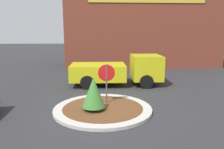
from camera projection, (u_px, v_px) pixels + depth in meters
name	position (u px, v px, depth m)	size (l,w,h in m)	color
ground_plane	(103.00, 110.00, 9.96)	(120.00, 120.00, 0.00)	#2D2D30
traffic_island	(103.00, 109.00, 9.95)	(4.45, 4.45, 0.13)	#BCB7AD
stop_sign	(106.00, 77.00, 10.36)	(0.81, 0.07, 2.03)	#4C4C51
island_shrub	(94.00, 92.00, 9.47)	(1.01, 1.01, 1.45)	brown
utility_truck	(119.00, 70.00, 14.63)	(6.01, 2.50, 1.99)	gold
storefront_building	(141.00, 30.00, 23.31)	(15.36, 6.07, 7.40)	brown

